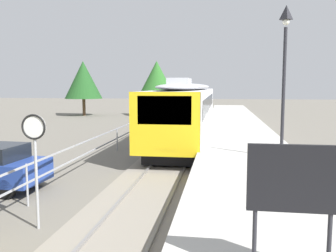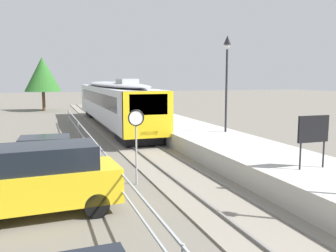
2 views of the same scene
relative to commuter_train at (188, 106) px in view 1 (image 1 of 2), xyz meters
The scene contains 10 objects.
ground_plane 5.87m from the commuter_train, 123.29° to the right, with size 160.00×160.00×0.00m, color #6B665B.
track_rails 5.03m from the commuter_train, 90.00° to the right, with size 3.20×60.00×0.14m.
commuter_train is the anchor object (origin of this frame).
station_platform 5.86m from the commuter_train, 54.57° to the right, with size 3.90×60.00×0.90m, color #B7B5AD.
platform_lamp_mid_platform 11.83m from the commuter_train, 67.82° to the right, with size 0.34×0.34×5.35m.
platform_notice_board 19.36m from the commuter_train, 80.68° to the right, with size 1.20×0.08×1.80m.
speed_limit_sign 16.21m from the commuter_train, 97.73° to the right, with size 0.61×0.10×2.81m.
carpark_fence 14.99m from the commuter_train, 102.76° to the right, with size 0.06×36.06×1.25m.
tree_behind_carpark 17.89m from the commuter_train, 107.06° to the left, with size 4.24×4.24×6.38m.
tree_behind_station_far 21.54m from the commuter_train, 130.27° to the left, with size 4.35×4.35×6.41m.
Camera 1 is at (2.17, 2.73, 3.45)m, focal length 38.07 mm.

